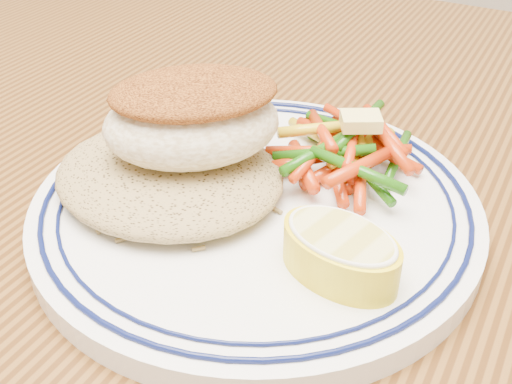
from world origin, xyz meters
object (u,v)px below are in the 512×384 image
object	(u,v)px
fish_fillet	(192,116)
lemon_wedge	(340,251)
plate	(256,207)
rice_pilaf	(169,170)
vegetable_pile	(347,150)
dining_table	(248,326)

from	to	relation	value
fish_fillet	lemon_wedge	distance (m)	0.11
fish_fillet	lemon_wedge	xyz separation A→B (m)	(0.11, -0.03, -0.03)
plate	rice_pilaf	size ratio (longest dim) A/B	1.89
lemon_wedge	vegetable_pile	bearing A→B (deg)	110.00
dining_table	lemon_wedge	world-z (taller)	lemon_wedge
plate	lemon_wedge	world-z (taller)	lemon_wedge
vegetable_pile	rice_pilaf	bearing A→B (deg)	-139.94
vegetable_pile	lemon_wedge	xyz separation A→B (m)	(0.03, -0.09, 0.00)
dining_table	vegetable_pile	world-z (taller)	vegetable_pile
plate	fish_fillet	xyz separation A→B (m)	(-0.04, -0.00, 0.05)
rice_pilaf	lemon_wedge	world-z (taller)	rice_pilaf
rice_pilaf	vegetable_pile	bearing A→B (deg)	40.06
plate	fish_fillet	bearing A→B (deg)	-176.19
dining_table	vegetable_pile	bearing A→B (deg)	50.65
plate	rice_pilaf	bearing A→B (deg)	-163.14
dining_table	rice_pilaf	world-z (taller)	rice_pilaf
plate	rice_pilaf	distance (m)	0.05
dining_table	fish_fillet	world-z (taller)	fish_fillet
plate	vegetable_pile	bearing A→B (deg)	58.69
dining_table	rice_pilaf	xyz separation A→B (m)	(-0.04, -0.02, 0.12)
dining_table	lemon_wedge	bearing A→B (deg)	-28.19
dining_table	fish_fillet	xyz separation A→B (m)	(-0.03, -0.01, 0.16)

